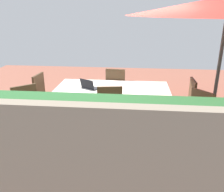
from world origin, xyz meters
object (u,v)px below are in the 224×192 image
Objects in this scene: chair_west at (184,100)px; chair_south at (116,85)px; laptop at (89,87)px; chair_north at (110,113)px; chair_east at (46,95)px; chair_northeast at (29,111)px; cup at (109,91)px; dining_table at (112,91)px; chair_northwest at (195,117)px.

chair_west is 1.63m from chair_south.
chair_south is 2.46× the size of laptop.
chair_east is at bearing 142.23° from chair_north.
chair_west is 2.92m from chair_northeast.
dining_table is at bearing -96.12° from cup.
dining_table is 2.34× the size of chair_northeast.
chair_south is at bearing -90.55° from laptop.
chair_north reaches higher than dining_table.
chair_north and chair_northwest have the same top height.
chair_northwest reaches higher than dining_table.
chair_northeast is 2.86m from chair_northwest.
chair_east is at bearing -2.11° from dining_table.
chair_northeast is 1.25m from laptop.
laptop is at bearing -89.74° from chair_east.
chair_northeast reaches higher than dining_table.
chair_north is 2.46× the size of laptop.
chair_east and chair_northeast have the same top height.
chair_north is (-1.44, -0.05, 0.00)m from chair_northeast.
chair_north is at bearing 95.58° from chair_south.
chair_northeast and chair_north have the same top height.
chair_east reaches higher than dining_table.
chair_south is at bearing 82.31° from chair_north.
chair_west is 1.00× the size of chair_east.
chair_east is (2.80, -0.08, 0.00)m from chair_west.
chair_west is at bearing 153.40° from chair_south.
chair_east is at bearing 33.62° from chair_south.
chair_northwest is at bearing 3.93° from chair_west.
chair_west and chair_northeast have the same top height.
chair_north is 1.58m from chair_south.
cup is at bearing -150.45° from chair_northwest.
chair_northeast reaches higher than cup.
laptop is at bearing -89.59° from chair_west.
chair_east is 1.00× the size of chair_south.
chair_south is 1.01m from laptop.
dining_table is 1.66m from chair_northwest.
chair_west is at bearing -25.54° from chair_northeast.
laptop is at bearing -1.88° from chair_northeast.
chair_east is 1.00× the size of chair_northwest.
chair_west is at bearing 142.73° from chair_northwest.
chair_east is 9.73× the size of cup.
chair_west is 2.81m from chair_east.
chair_northeast is 1.50m from cup.
chair_northeast is (0.01, 0.85, 0.00)m from chair_east.
chair_north is at bearing -39.01° from chair_northeast.
chair_north is 0.90m from laptop.
chair_northeast is at bearing 53.73° from chair_south.
chair_northwest is 9.73× the size of cup.
laptop is (0.49, -0.72, 0.23)m from chair_north.
chair_north is (-1.43, 0.80, 0.00)m from chair_east.
chair_south is (1.39, -0.85, 0.00)m from chair_west.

